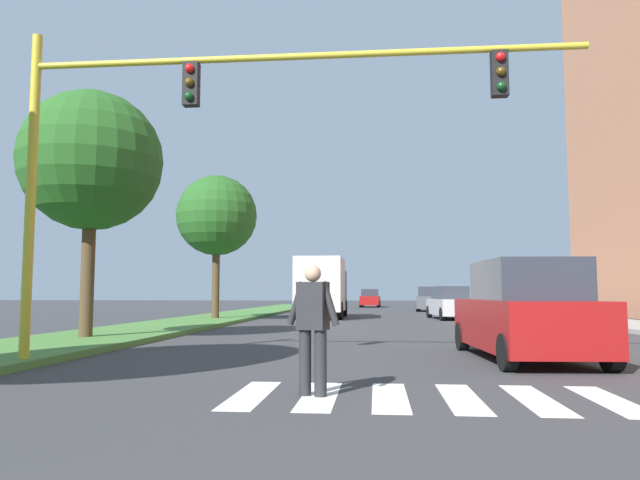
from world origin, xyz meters
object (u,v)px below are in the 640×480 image
at_px(tree_mid, 92,161).
at_px(sedan_far_horizon, 370,299).
at_px(traffic_light_gantry, 192,122).
at_px(tree_far, 217,216).
at_px(suv_crossing, 525,313).
at_px(sedan_midblock, 451,304).
at_px(sedan_distant, 429,300).
at_px(pedestrian_performer, 313,323).
at_px(truck_box_delivery, 322,287).

bearing_deg(tree_mid, sedan_far_horizon, 79.57).
distance_m(tree_mid, traffic_light_gantry, 6.97).
relative_size(tree_mid, sedan_far_horizon, 1.60).
xyz_separation_m(tree_far, traffic_light_gantry, (4.27, -17.18, -0.58)).
distance_m(tree_far, suv_crossing, 18.85).
relative_size(suv_crossing, sedan_midblock, 1.04).
xyz_separation_m(tree_far, sedan_distant, (11.38, 15.99, -4.17)).
height_order(pedestrian_performer, suv_crossing, suv_crossing).
relative_size(suv_crossing, sedan_far_horizon, 1.12).
relative_size(tree_mid, suv_crossing, 1.44).
height_order(tree_far, suv_crossing, tree_far).
bearing_deg(tree_far, truck_box_delivery, 38.06).
bearing_deg(traffic_light_gantry, pedestrian_performer, -44.79).
xyz_separation_m(traffic_light_gantry, suv_crossing, (6.24, 2.07, -3.47)).
bearing_deg(sedan_far_horizon, tree_mid, -100.43).
height_order(tree_far, sedan_distant, tree_far).
height_order(tree_mid, traffic_light_gantry, tree_mid).
bearing_deg(traffic_light_gantry, sedan_far_horizon, 86.51).
xyz_separation_m(traffic_light_gantry, sedan_midblock, (7.03, 20.29, -3.64)).
relative_size(sedan_far_horizon, truck_box_delivery, 0.68).
distance_m(sedan_distant, sedan_far_horizon, 12.40).
height_order(tree_far, pedestrian_performer, tree_far).
bearing_deg(traffic_light_gantry, suv_crossing, 18.31).
bearing_deg(traffic_light_gantry, tree_mid, 130.89).
xyz_separation_m(pedestrian_performer, sedan_midblock, (4.58, 22.72, -0.17)).
distance_m(tree_far, sedan_distant, 20.07).
bearing_deg(pedestrian_performer, sedan_distant, 82.55).
xyz_separation_m(pedestrian_performer, sedan_far_horizon, (0.28, 47.22, -0.16)).
xyz_separation_m(tree_far, truck_box_delivery, (4.71, 3.69, -3.35)).
height_order(tree_mid, suv_crossing, tree_mid).
bearing_deg(traffic_light_gantry, sedan_midblock, 70.89).
xyz_separation_m(tree_far, pedestrian_performer, (6.72, -19.62, -4.05)).
height_order(traffic_light_gantry, suv_crossing, traffic_light_gantry).
xyz_separation_m(traffic_light_gantry, pedestrian_performer, (2.45, -2.43, -3.47)).
relative_size(pedestrian_performer, suv_crossing, 0.36).
distance_m(traffic_light_gantry, truck_box_delivery, 21.06).
height_order(tree_mid, truck_box_delivery, tree_mid).
bearing_deg(sedan_midblock, pedestrian_performer, -101.40).
height_order(tree_mid, pedestrian_performer, tree_mid).
bearing_deg(tree_mid, sedan_midblock, 52.41).
height_order(suv_crossing, sedan_distant, suv_crossing).
xyz_separation_m(pedestrian_performer, truck_box_delivery, (-2.01, 23.31, 0.70)).
xyz_separation_m(sedan_far_horizon, truck_box_delivery, (-2.29, -23.91, 0.87)).
xyz_separation_m(sedan_midblock, truck_box_delivery, (-6.59, 0.58, 0.87)).
height_order(tree_mid, sedan_distant, tree_mid).
relative_size(sedan_midblock, sedan_far_horizon, 1.07).
distance_m(tree_mid, truck_box_delivery, 16.73).
height_order(tree_mid, sedan_midblock, tree_mid).
distance_m(tree_mid, suv_crossing, 11.95).
bearing_deg(tree_far, sedan_midblock, 15.38).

